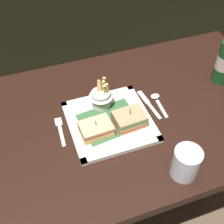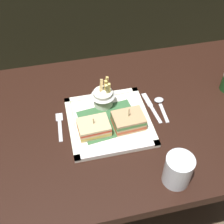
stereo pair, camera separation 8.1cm
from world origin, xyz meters
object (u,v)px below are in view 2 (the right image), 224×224
knife (151,106)px  water_glass (178,171)px  fries_cup (103,95)px  fork (60,125)px  sandwich_half_left (94,127)px  sandwich_half_right (128,121)px  square_plate (109,121)px  spoon (160,103)px  dining_table (115,140)px

knife → water_glass: bearing=-94.5°
fries_cup → fork: bearing=-161.1°
sandwich_half_left → water_glass: (0.20, -0.23, 0.01)m
sandwich_half_right → fries_cup: (-0.06, 0.12, 0.02)m
sandwich_half_left → fork: size_ratio=0.83×
square_plate → fork: size_ratio=2.16×
square_plate → knife: bearing=14.4°
square_plate → fork: square_plate is taller
sandwich_half_left → fries_cup: (0.06, 0.12, 0.02)m
sandwich_half_left → spoon: size_ratio=0.86×
sandwich_half_right → water_glass: 0.24m
sandwich_half_left → sandwich_half_right: bearing=0.0°
water_glass → knife: bearing=85.5°
square_plate → sandwich_half_right: bearing=-30.0°
fries_cup → water_glass: bearing=-67.3°
dining_table → knife: knife is taller
knife → spoon: (0.04, 0.00, 0.00)m
dining_table → spoon: bearing=8.3°
square_plate → sandwich_half_left: size_ratio=2.61×
square_plate → water_glass: water_glass is taller
dining_table → knife: (0.14, 0.02, 0.14)m
sandwich_half_left → fries_cup: bearing=64.2°
dining_table → square_plate: square_plate is taller
square_plate → sandwich_half_right: 0.07m
fork → fries_cup: bearing=18.9°
fries_cup → fork: 0.18m
water_glass → spoon: water_glass is taller
sandwich_half_left → knife: sandwich_half_left is taller
square_plate → water_glass: bearing=-61.4°
sandwich_half_right → fork: size_ratio=0.83×
sandwich_half_right → square_plate: bearing=150.0°
water_glass → knife: water_glass is taller
spoon → dining_table: bearing=-171.7°
dining_table → square_plate: size_ratio=4.78×
fork → sandwich_half_left: bearing=-29.3°
dining_table → water_glass: bearing=-67.6°
dining_table → square_plate: bearing=-140.1°
square_plate → fries_cup: (-0.00, 0.08, 0.05)m
dining_table → fries_cup: 0.20m
sandwich_half_right → spoon: bearing=29.5°
spoon → water_glass: bearing=-101.1°
fork → knife: same height
square_plate → sandwich_half_left: 0.07m
fries_cup → spoon: 0.21m
fries_cup → water_glass: fries_cup is taller
square_plate → sandwich_half_left: sandwich_half_left is taller
sandwich_half_left → sandwich_half_right: (0.12, 0.00, 0.00)m
fries_cup → spoon: fries_cup is taller
knife → spoon: spoon is taller
sandwich_half_left → fork: (-0.11, 0.06, -0.03)m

